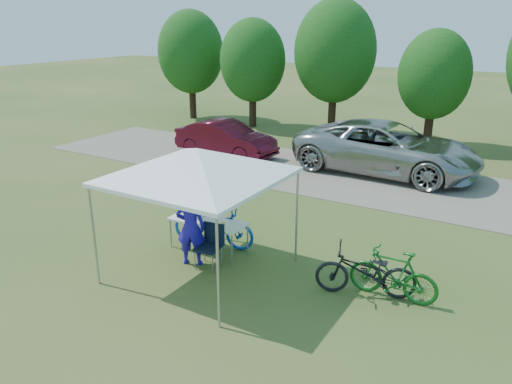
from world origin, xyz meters
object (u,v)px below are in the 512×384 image
folding_table (208,222)px  cooler (192,210)px  bike_dark (366,272)px  minivan (386,148)px  bike_green (393,274)px  sedan (226,139)px  bike_blue (213,224)px  folding_chair (211,241)px  cyclist (191,227)px

folding_table → cooler: bearing=-180.0°
bike_dark → minivan: (-2.16, 8.35, 0.39)m
bike_green → sedan: bearing=-131.1°
bike_blue → minivan: minivan is taller
cooler → folding_table: bearing=0.0°
folding_chair → minivan: minivan is taller
folding_table → minivan: size_ratio=0.29×
cooler → bike_dark: cooler is taller
bike_dark → bike_green: bearing=90.1°
bike_blue → sedan: bearing=21.7°
folding_table → bike_green: size_ratio=1.07×
cooler → minivan: minivan is taller
sedan → bike_dark: bearing=-128.9°
cooler → bike_green: 4.78m
cooler → minivan: size_ratio=0.07×
cooler → cyclist: (0.54, -0.74, -0.05)m
cooler → bike_dark: 4.30m
folding_chair → bike_green: (3.81, 0.66, -0.05)m
minivan → bike_blue: bearing=170.0°
folding_table → bike_dark: bearing=-1.4°
bike_dark → folding_table: bearing=-110.5°
cooler → bike_green: bearing=0.9°
folding_table → bike_dark: (3.82, -0.09, -0.20)m
minivan → cooler: bearing=167.7°
cooler → bike_blue: 0.62m
folding_chair → cooler: 1.18m
bike_green → sedan: sedan is taller
folding_chair → sedan: bearing=114.7°
folding_table → bike_dark: bike_dark is taller
sedan → cooler: bearing=-148.4°
bike_blue → bike_green: 4.36m
bike_dark → minivan: minivan is taller
folding_table → sedan: size_ratio=0.44×
folding_chair → cyclist: cyclist is taller
folding_chair → bike_dark: bearing=1.0°
folding_chair → cyclist: bearing=-167.2°
folding_table → minivan: 8.42m
folding_table → cooler: 0.51m
folding_table → sedan: bearing=121.4°
folding_chair → folding_table: bearing=123.0°
cooler → bike_dark: size_ratio=0.24×
cyclist → bike_dark: size_ratio=0.90×
bike_green → minivan: (-2.65, 8.18, 0.39)m
sedan → bike_blue: bearing=-145.0°
folding_table → cyclist: 0.76m
bike_blue → bike_green: bike_blue is taller
folding_chair → cooler: bearing=141.2°
sedan → minivan: bearing=-78.2°
bike_green → bike_dark: bike_green is taller
cooler → minivan: 8.52m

